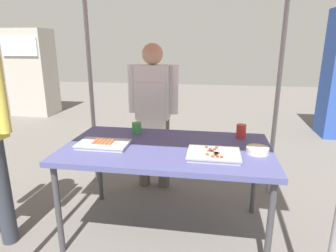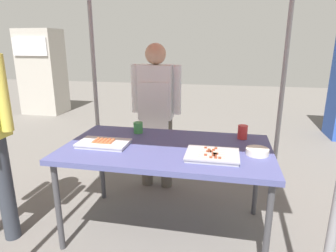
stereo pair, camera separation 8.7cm
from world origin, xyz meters
name	(u,v)px [view 2 (the right image)]	position (x,y,z in m)	size (l,w,h in m)	color
ground_plane	(167,229)	(0.00, 0.00, 0.00)	(18.00, 18.00, 0.00)	#66605B
stall_table	(167,153)	(0.00, 0.00, 0.70)	(1.60, 0.90, 0.75)	#4C518C
tray_grilled_sausages	(104,143)	(-0.49, -0.08, 0.77)	(0.39, 0.24, 0.05)	silver
tray_meat_skewers	(212,155)	(0.36, -0.16, 0.77)	(0.37, 0.29, 0.04)	#ADADB2
condiment_bowl	(257,151)	(0.67, -0.04, 0.77)	(0.16, 0.16, 0.05)	silver
drink_cup_near_edge	(243,132)	(0.58, 0.31, 0.81)	(0.08, 0.08, 0.11)	red
drink_cup_by_wok	(138,128)	(-0.32, 0.29, 0.80)	(0.08, 0.08, 0.10)	#3F994C
vendor_woman	(156,106)	(-0.27, 0.77, 0.90)	(0.52, 0.22, 1.53)	#595147
neighbor_stall_left	(42,72)	(-3.57, 3.70, 0.91)	(0.86, 0.65, 1.82)	#B7B2A8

